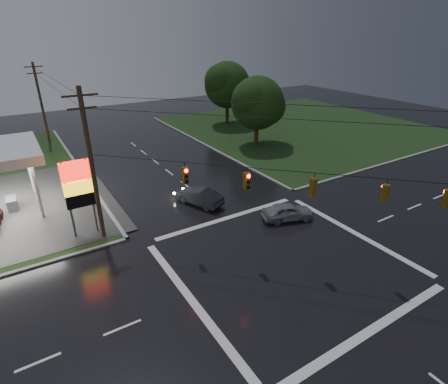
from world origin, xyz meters
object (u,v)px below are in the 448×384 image
pylon_sign (78,186)px  utility_pole_nw (92,165)px  utility_pole_n (41,102)px  car_north (199,196)px  car_crossing (288,212)px  tree_ne_far (228,85)px  tree_ne_near (258,103)px

pylon_sign → utility_pole_nw: utility_pole_nw is taller
utility_pole_nw → utility_pole_n: size_ratio=1.05×
utility_pole_nw → car_north: 10.08m
utility_pole_n → car_north: size_ratio=2.35×
utility_pole_nw → utility_pole_n: bearing=90.0°
utility_pole_n → car_crossing: utility_pole_n is taller
tree_ne_far → car_north: size_ratio=2.19×
utility_pole_nw → tree_ne_far: size_ratio=1.12×
tree_ne_far → car_north: bearing=-127.4°
utility_pole_nw → utility_pole_n: 28.50m
pylon_sign → tree_ne_near: tree_ne_near is taller
tree_ne_far → car_north: (-17.95, -23.49, -5.44)m
tree_ne_far → car_crossing: (-13.16, -29.76, -5.47)m
tree_ne_near → car_north: size_ratio=2.01×
tree_ne_near → tree_ne_far: (3.01, 12.00, 0.62)m
utility_pole_n → tree_ne_far: utility_pole_n is taller
pylon_sign → car_north: 10.24m
car_north → utility_pole_n: bearing=-95.1°
utility_pole_nw → utility_pole_n: (0.00, 28.50, -0.25)m
pylon_sign → car_crossing: (14.49, -6.26, -3.30)m
pylon_sign → car_crossing: bearing=-23.4°
utility_pole_n → tree_ne_near: 28.55m
pylon_sign → car_north: (9.70, 0.00, -3.27)m
utility_pole_nw → tree_ne_far: utility_pole_nw is taller
pylon_sign → car_north: bearing=0.0°
utility_pole_n → car_north: (8.70, -27.50, -4.73)m
pylon_sign → utility_pole_n: size_ratio=0.57×
pylon_sign → car_crossing: pylon_sign is taller
utility_pole_n → tree_ne_far: bearing=-8.5°
tree_ne_near → car_crossing: bearing=-119.7°
utility_pole_nw → car_crossing: bearing=-21.3°
utility_pole_n → tree_ne_near: bearing=-34.1°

